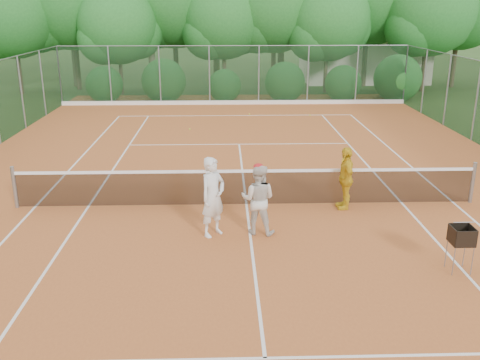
% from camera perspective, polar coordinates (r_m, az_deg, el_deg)
% --- Properties ---
extents(ground, '(120.00, 120.00, 0.00)m').
position_cam_1_polar(ground, '(14.01, 0.69, -2.74)').
color(ground, '#244017').
rests_on(ground, ground).
extents(clay_court, '(18.00, 36.00, 0.02)m').
position_cam_1_polar(clay_court, '(14.01, 0.69, -2.70)').
color(clay_court, '#B45E29').
rests_on(clay_court, ground).
extents(club_building, '(8.00, 5.00, 3.00)m').
position_cam_1_polar(club_building, '(38.45, 12.94, 12.51)').
color(club_building, beige).
rests_on(club_building, ground).
extents(tennis_net, '(11.97, 0.10, 1.10)m').
position_cam_1_polar(tennis_net, '(13.83, 0.70, -0.68)').
color(tennis_net, gray).
rests_on(tennis_net, clay_court).
extents(player_white, '(0.78, 0.78, 1.83)m').
position_cam_1_polar(player_white, '(11.91, -2.90, -1.82)').
color(player_white, silver).
rests_on(player_white, clay_court).
extents(player_center_grp, '(0.92, 0.80, 1.66)m').
position_cam_1_polar(player_center_grp, '(12.04, 1.94, -2.05)').
color(player_center_grp, beige).
rests_on(player_center_grp, clay_court).
extents(player_yellow, '(0.42, 0.96, 1.62)m').
position_cam_1_polar(player_yellow, '(13.80, 11.19, 0.21)').
color(player_yellow, gold).
rests_on(player_yellow, clay_court).
extents(ball_hopper, '(0.41, 0.41, 0.93)m').
position_cam_1_polar(ball_hopper, '(11.20, 22.59, -5.57)').
color(ball_hopper, gray).
rests_on(ball_hopper, clay_court).
extents(stray_ball_a, '(0.07, 0.07, 0.07)m').
position_cam_1_polar(stray_ball_a, '(22.55, -5.38, 5.42)').
color(stray_ball_a, '#BCDF33').
rests_on(stray_ball_a, clay_court).
extents(stray_ball_b, '(0.07, 0.07, 0.07)m').
position_cam_1_polar(stray_ball_b, '(25.62, 1.01, 7.04)').
color(stray_ball_b, '#CDD331').
rests_on(stray_ball_b, clay_court).
extents(stray_ball_c, '(0.07, 0.07, 0.07)m').
position_cam_1_polar(stray_ball_c, '(25.57, 7.47, 6.87)').
color(stray_ball_c, '#C2D932').
rests_on(stray_ball_c, clay_court).
extents(court_markings, '(11.03, 23.83, 0.01)m').
position_cam_1_polar(court_markings, '(14.00, 0.69, -2.65)').
color(court_markings, white).
rests_on(court_markings, clay_court).
extents(fence_back, '(18.07, 0.07, 3.00)m').
position_cam_1_polar(fence_back, '(28.30, -0.63, 11.11)').
color(fence_back, '#19381E').
rests_on(fence_back, clay_court).
extents(tropical_treeline, '(32.10, 8.49, 15.03)m').
position_cam_1_polar(tropical_treeline, '(33.36, 1.74, 18.36)').
color(tropical_treeline, brown).
rests_on(tropical_treeline, ground).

